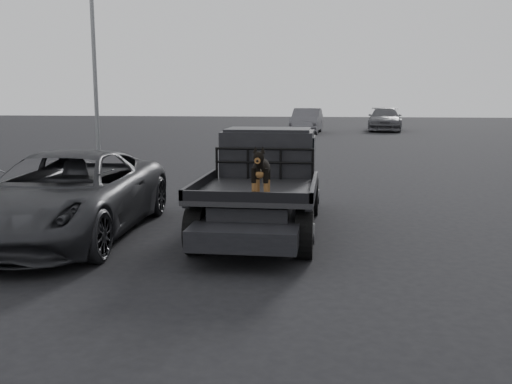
# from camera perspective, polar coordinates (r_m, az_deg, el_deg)

# --- Properties ---
(ground) EXTENTS (120.00, 120.00, 0.00)m
(ground) POSITION_cam_1_polar(r_m,az_deg,el_deg) (7.99, 4.24, -8.04)
(ground) COLOR black
(ground) RESTS_ON ground
(flatbed_ute) EXTENTS (2.00, 5.40, 0.92)m
(flatbed_ute) POSITION_cam_1_polar(r_m,az_deg,el_deg) (10.29, 0.69, -1.38)
(flatbed_ute) COLOR black
(flatbed_ute) RESTS_ON ground
(ute_cab) EXTENTS (1.72, 1.30, 0.88)m
(ute_cab) POSITION_cam_1_polar(r_m,az_deg,el_deg) (11.09, 1.28, 4.12)
(ute_cab) COLOR black
(ute_cab) RESTS_ON flatbed_ute
(headache_rack) EXTENTS (1.80, 0.08, 0.55)m
(headache_rack) POSITION_cam_1_polar(r_m,az_deg,el_deg) (10.37, 0.83, 2.82)
(headache_rack) COLOR black
(headache_rack) RESTS_ON flatbed_ute
(dog) EXTENTS (0.32, 0.60, 0.74)m
(dog) POSITION_cam_1_polar(r_m,az_deg,el_deg) (8.56, 0.53, 2.02)
(dog) COLOR black
(dog) RESTS_ON flatbed_ute
(parked_suv) EXTENTS (2.67, 5.38, 1.47)m
(parked_suv) POSITION_cam_1_polar(r_m,az_deg,el_deg) (10.34, -18.48, -0.29)
(parked_suv) COLOR #2B2C2F
(parked_suv) RESTS_ON ground
(distant_car_a) EXTENTS (2.03, 5.02, 1.62)m
(distant_car_a) POSITION_cam_1_polar(r_m,az_deg,el_deg) (37.73, 5.10, 7.11)
(distant_car_a) COLOR #515056
(distant_car_a) RESTS_ON ground
(distant_car_b) EXTENTS (2.71, 5.70, 1.61)m
(distant_car_b) POSITION_cam_1_polar(r_m,az_deg,el_deg) (41.26, 12.75, 7.12)
(distant_car_b) COLOR #4D4D52
(distant_car_b) RESTS_ON ground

